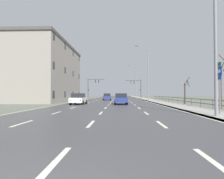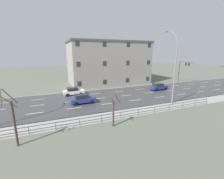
% 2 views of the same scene
% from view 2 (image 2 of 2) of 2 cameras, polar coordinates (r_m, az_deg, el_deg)
% --- Properties ---
extents(ground_plane, '(160.00, 160.00, 0.12)m').
position_cam_2_polar(ground_plane, '(38.84, 23.48, -0.08)').
color(ground_plane, '#5B6051').
extents(road_asphalt_strip, '(14.00, 120.00, 0.03)m').
position_cam_2_polar(road_asphalt_strip, '(48.05, 33.61, 1.27)').
color(road_asphalt_strip, '#3D3D3F').
rests_on(road_asphalt_strip, ground).
extents(guardrail, '(0.07, 36.50, 1.00)m').
position_cam_2_polar(guardrail, '(18.82, -4.02, -10.28)').
color(guardrail, '#515459').
rests_on(guardrail, ground).
extents(street_lamp_midground, '(2.83, 0.24, 11.73)m').
position_cam_2_polar(street_lamp_midground, '(26.37, 22.08, 6.90)').
color(street_lamp_midground, slate).
rests_on(street_lamp_midground, ground).
extents(traffic_signal_left, '(5.02, 0.36, 6.04)m').
position_cam_2_polar(traffic_signal_left, '(48.27, 24.77, 7.32)').
color(traffic_signal_left, '#38383A').
rests_on(traffic_signal_left, ground).
extents(car_near_left, '(2.00, 4.19, 1.57)m').
position_cam_2_polar(car_near_left, '(36.59, 16.93, 1.07)').
color(car_near_left, navy).
rests_on(car_near_left, ground).
extents(car_far_left, '(1.92, 4.14, 1.57)m').
position_cam_2_polar(car_far_left, '(26.13, -10.89, -3.41)').
color(car_far_left, navy).
rests_on(car_far_left, ground).
extents(car_far_right, '(1.88, 4.12, 1.57)m').
position_cam_2_polar(car_far_right, '(31.66, -14.17, -0.62)').
color(car_far_right, silver).
rests_on(car_far_right, ground).
extents(brick_building, '(12.01, 21.40, 11.34)m').
position_cam_2_polar(brick_building, '(43.51, -1.45, 10.01)').
color(brick_building, gray).
rests_on(brick_building, ground).
extents(bare_tree_near, '(1.35, 1.40, 5.53)m').
position_cam_2_polar(bare_tree_near, '(16.16, -32.70, -9.90)').
color(bare_tree_near, '#423328').
rests_on(bare_tree_near, ground).
extents(bare_tree_mid, '(0.85, 1.58, 4.04)m').
position_cam_2_polar(bare_tree_mid, '(17.53, 0.54, -8.32)').
color(bare_tree_mid, '#423328').
rests_on(bare_tree_mid, ground).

